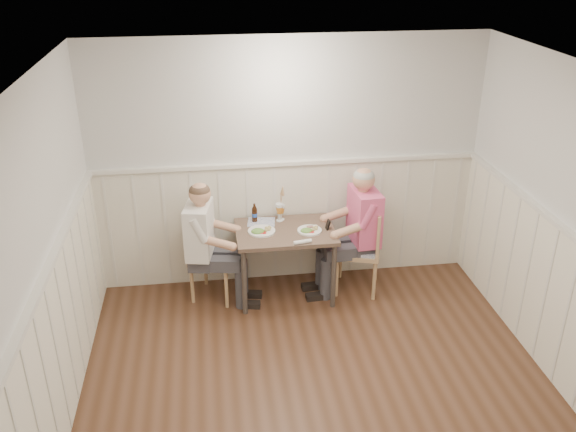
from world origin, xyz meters
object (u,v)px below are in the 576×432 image
at_px(dining_table, 285,239).
at_px(diner_cream, 205,253).
at_px(beer_bottle, 255,214).
at_px(chair_right, 364,246).
at_px(man_in_pink, 359,240).
at_px(chair_left, 209,253).
at_px(grass_vase, 280,204).

relative_size(dining_table, diner_cream, 0.74).
distance_m(dining_table, beer_bottle, 0.42).
height_order(chair_right, man_in_pink, man_in_pink).
bearing_deg(beer_bottle, chair_left, -163.35).
xyz_separation_m(chair_right, chair_left, (-1.59, 0.10, -0.02)).
height_order(dining_table, man_in_pink, man_in_pink).
bearing_deg(chair_right, beer_bottle, 167.63).
relative_size(dining_table, man_in_pink, 0.71).
height_order(dining_table, diner_cream, diner_cream).
xyz_separation_m(dining_table, diner_cream, (-0.81, -0.02, -0.09)).
bearing_deg(grass_vase, diner_cream, -161.55).
distance_m(dining_table, diner_cream, 0.82).
relative_size(man_in_pink, grass_vase, 3.55).
distance_m(man_in_pink, diner_cream, 1.58).
bearing_deg(dining_table, chair_right, -0.33).
height_order(chair_right, chair_left, chair_right).
relative_size(chair_left, grass_vase, 2.32).
bearing_deg(man_in_pink, beer_bottle, 166.86).
xyz_separation_m(chair_right, man_in_pink, (-0.05, -0.00, 0.07)).
relative_size(beer_bottle, grass_vase, 0.51).
relative_size(chair_right, diner_cream, 0.71).
bearing_deg(beer_bottle, dining_table, -39.74).
bearing_deg(diner_cream, grass_vase, 18.45).
xyz_separation_m(dining_table, chair_left, (-0.77, 0.09, -0.16)).
height_order(man_in_pink, beer_bottle, man_in_pink).
distance_m(diner_cream, beer_bottle, 0.65).
bearing_deg(dining_table, man_in_pink, -0.56).
bearing_deg(grass_vase, chair_left, -168.70).
bearing_deg(chair_left, grass_vase, 11.30).
bearing_deg(dining_table, diner_cream, -178.51).
relative_size(chair_left, beer_bottle, 4.55).
bearing_deg(man_in_pink, grass_vase, 162.43).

